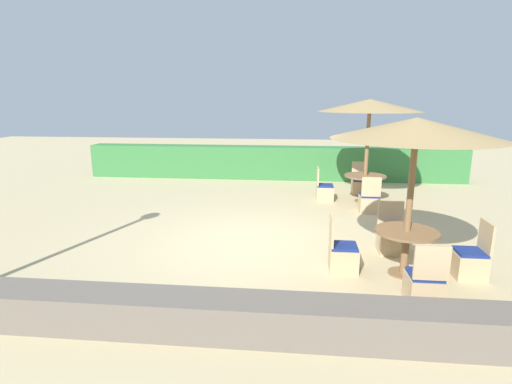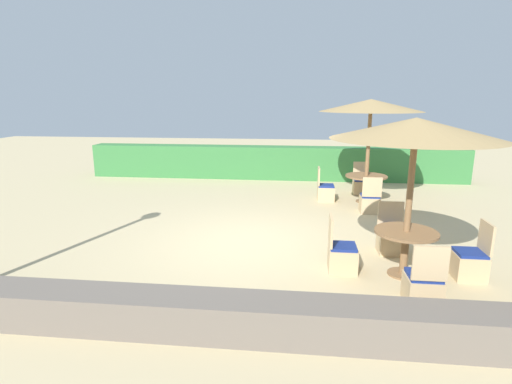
# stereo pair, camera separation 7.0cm
# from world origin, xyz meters

# --- Properties ---
(ground_plane) EXTENTS (40.00, 40.00, 0.00)m
(ground_plane) POSITION_xyz_m (0.00, 0.00, 0.00)
(ground_plane) COLOR #C6B284
(hedge_row) EXTENTS (13.00, 0.70, 1.13)m
(hedge_row) POSITION_xyz_m (0.00, 6.47, 0.57)
(hedge_row) COLOR #387A3D
(hedge_row) RESTS_ON ground_plane
(stone_border) EXTENTS (10.00, 0.56, 0.49)m
(stone_border) POSITION_xyz_m (0.00, -3.12, 0.24)
(stone_border) COLOR #6B6056
(stone_border) RESTS_ON ground_plane
(parasol_back_right) EXTENTS (2.69, 2.69, 2.76)m
(parasol_back_right) POSITION_xyz_m (2.69, 3.51, 2.59)
(parasol_back_right) COLOR olive
(parasol_back_right) RESTS_ON ground_plane
(round_table_back_right) EXTENTS (1.12, 1.12, 0.74)m
(round_table_back_right) POSITION_xyz_m (2.69, 3.51, 0.59)
(round_table_back_right) COLOR olive
(round_table_back_right) RESTS_ON ground_plane
(patio_chair_back_right_west) EXTENTS (0.46, 0.46, 0.93)m
(patio_chair_back_right_west) POSITION_xyz_m (1.61, 3.55, 0.26)
(patio_chair_back_right_west) COLOR tan
(patio_chair_back_right_west) RESTS_ON ground_plane
(patio_chair_back_right_south) EXTENTS (0.46, 0.46, 0.93)m
(patio_chair_back_right_south) POSITION_xyz_m (2.64, 2.48, 0.26)
(patio_chair_back_right_south) COLOR tan
(patio_chair_back_right_south) RESTS_ON ground_plane
(patio_chair_back_right_north) EXTENTS (0.46, 0.46, 0.93)m
(patio_chair_back_right_north) POSITION_xyz_m (2.71, 4.48, 0.26)
(patio_chair_back_right_north) COLOR tan
(patio_chair_back_right_north) RESTS_ON ground_plane
(parasol_front_right) EXTENTS (2.55, 2.55, 2.52)m
(parasol_front_right) POSITION_xyz_m (2.59, -1.14, 2.34)
(parasol_front_right) COLOR olive
(parasol_front_right) RESTS_ON ground_plane
(round_table_front_right) EXTENTS (0.99, 0.99, 0.75)m
(round_table_front_right) POSITION_xyz_m (2.59, -1.14, 0.57)
(round_table_front_right) COLOR olive
(round_table_front_right) RESTS_ON ground_plane
(patio_chair_front_right_east) EXTENTS (0.46, 0.46, 0.93)m
(patio_chair_front_right_east) POSITION_xyz_m (3.61, -1.14, 0.26)
(patio_chair_front_right_east) COLOR tan
(patio_chair_front_right_east) RESTS_ON ground_plane
(patio_chair_front_right_south) EXTENTS (0.46, 0.46, 0.93)m
(patio_chair_front_right_south) POSITION_xyz_m (2.62, -2.10, 0.26)
(patio_chair_front_right_south) COLOR tan
(patio_chair_front_right_south) RESTS_ON ground_plane
(patio_chair_front_right_north) EXTENTS (0.46, 0.46, 0.93)m
(patio_chair_front_right_north) POSITION_xyz_m (2.59, -0.19, 0.26)
(patio_chair_front_right_north) COLOR tan
(patio_chair_front_right_north) RESTS_ON ground_plane
(patio_chair_front_right_west) EXTENTS (0.46, 0.46, 0.93)m
(patio_chair_front_right_west) POSITION_xyz_m (1.61, -1.09, 0.26)
(patio_chair_front_right_west) COLOR tan
(patio_chair_front_right_west) RESTS_ON ground_plane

